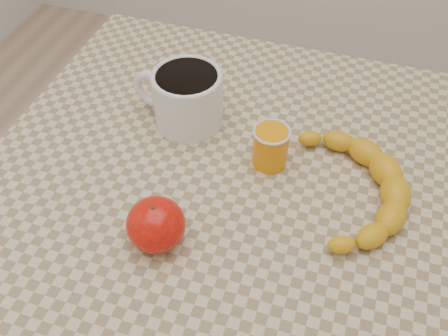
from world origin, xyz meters
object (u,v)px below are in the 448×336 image
(orange_juice_glass, at_px, (271,146))
(apple, at_px, (156,224))
(table, at_px, (224,209))
(banana, at_px, (354,186))
(coffee_mug, at_px, (186,96))

(orange_juice_glass, height_order, apple, apple)
(table, height_order, apple, apple)
(table, distance_m, orange_juice_glass, 0.15)
(table, distance_m, apple, 0.20)
(table, distance_m, banana, 0.23)
(orange_juice_glass, bearing_deg, banana, -12.27)
(table, xyz_separation_m, banana, (0.20, 0.02, 0.11))
(coffee_mug, relative_size, banana, 0.53)
(banana, bearing_deg, coffee_mug, 151.15)
(coffee_mug, xyz_separation_m, banana, (0.31, -0.09, -0.03))
(table, height_order, orange_juice_glass, orange_juice_glass)
(table, distance_m, coffee_mug, 0.21)
(apple, height_order, banana, apple)
(table, relative_size, orange_juice_glass, 11.12)
(orange_juice_glass, relative_size, apple, 0.75)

